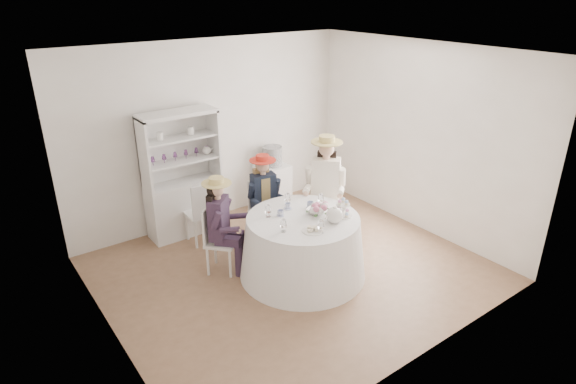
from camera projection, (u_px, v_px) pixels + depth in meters
ground at (293, 269)px, 6.19m from camera, size 4.50×4.50×0.00m
ceiling at (294, 53)px, 5.12m from camera, size 4.50×4.50×0.00m
wall_back at (212, 133)px, 7.13m from camera, size 4.50×0.00×4.50m
wall_front at (431, 238)px, 4.18m from camera, size 4.50×0.00×4.50m
wall_left at (98, 223)px, 4.43m from camera, size 0.00×4.50×4.50m
wall_right at (419, 138)px, 6.88m from camera, size 0.00×4.50×4.50m
tea_table at (303, 246)px, 5.95m from camera, size 1.57×1.57×0.79m
hutch at (184, 191)px, 6.89m from camera, size 1.11×0.50×1.81m
side_table at (273, 186)px, 7.83m from camera, size 0.49×0.49×0.71m
hatbox at (272, 156)px, 7.63m from camera, size 0.40×0.40×0.31m
guest_left at (221, 220)px, 5.89m from camera, size 0.54×0.54×1.28m
guest_mid at (264, 194)px, 6.62m from camera, size 0.48×0.50×1.28m
guest_right at (325, 182)px, 6.64m from camera, size 0.64×0.64×1.52m
spare_chair at (202, 211)px, 6.64m from camera, size 0.39×0.39×0.92m
teacup_a at (281, 213)px, 5.82m from camera, size 0.11×0.11×0.06m
teacup_b at (288, 206)px, 6.00m from camera, size 0.08×0.08×0.07m
teacup_c at (310, 205)px, 6.03m from camera, size 0.10×0.10×0.07m
flower_bowl at (316, 212)px, 5.88m from camera, size 0.30×0.30×0.06m
flower_arrangement at (318, 208)px, 5.80m from camera, size 0.21×0.21×0.08m
table_teapot at (335, 215)px, 5.65m from camera, size 0.28×0.20×0.21m
sandwich_plate at (312, 230)px, 5.47m from camera, size 0.24×0.24×0.05m
cupcake_stand at (343, 210)px, 5.80m from camera, size 0.23×0.23×0.21m
stemware_set at (303, 212)px, 5.76m from camera, size 0.87×0.91×0.15m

